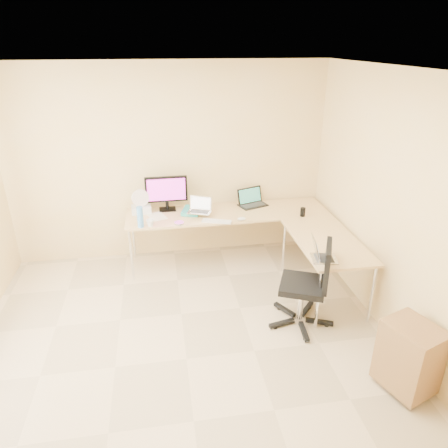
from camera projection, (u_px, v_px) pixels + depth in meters
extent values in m
plane|color=tan|center=(187.00, 359.00, 3.95)|extent=(4.50, 4.50, 0.00)
plane|color=white|center=(173.00, 73.00, 2.88)|extent=(4.50, 4.50, 0.00)
plane|color=beige|center=(169.00, 164.00, 5.44)|extent=(4.50, 0.00, 4.50)
plane|color=beige|center=(411.00, 222.00, 3.73)|extent=(0.00, 4.50, 4.50)
cube|color=tan|center=(228.00, 237.00, 5.57)|extent=(2.65, 0.70, 0.73)
cube|color=tan|center=(324.00, 267.00, 4.82)|extent=(0.70, 1.30, 0.73)
cube|color=black|center=(167.00, 193.00, 5.39)|extent=(0.55, 0.18, 0.47)
cube|color=#218278|center=(192.00, 211.00, 5.40)|extent=(0.30, 0.35, 0.05)
cube|color=silver|center=(199.00, 205.00, 5.25)|extent=(0.35, 0.32, 0.19)
cube|color=black|center=(253.00, 198.00, 5.58)|extent=(0.44, 0.38, 0.24)
cube|color=silver|center=(217.00, 221.00, 5.12)|extent=(0.38, 0.22, 0.02)
ellipsoid|color=silver|center=(242.00, 219.00, 5.17)|extent=(0.12, 0.10, 0.04)
imported|color=white|center=(150.00, 223.00, 4.99)|extent=(0.11, 0.11, 0.09)
cylinder|color=silver|center=(179.00, 223.00, 5.05)|extent=(0.12, 0.12, 0.03)
cylinder|color=#4990D8|center=(140.00, 217.00, 4.93)|extent=(0.09, 0.09, 0.26)
cube|color=beige|center=(157.00, 216.00, 5.28)|extent=(0.28, 0.33, 0.01)
cube|color=silver|center=(141.00, 209.00, 5.38)|extent=(0.26, 0.20, 0.09)
cylinder|color=silver|center=(141.00, 201.00, 5.38)|extent=(0.28, 0.28, 0.29)
cylinder|color=black|center=(303.00, 212.00, 5.27)|extent=(0.08, 0.08, 0.11)
cube|color=#BABABA|center=(325.00, 251.00, 4.21)|extent=(0.34, 0.29, 0.20)
cube|color=black|center=(303.00, 283.00, 4.27)|extent=(0.77, 0.77, 0.98)
cube|color=brown|center=(409.00, 356.00, 3.47)|extent=(0.49, 0.54, 0.62)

